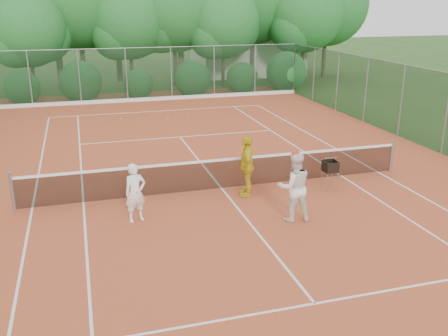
# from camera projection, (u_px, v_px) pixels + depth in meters

# --- Properties ---
(ground) EXTENTS (120.00, 120.00, 0.00)m
(ground) POSITION_uv_depth(u_px,v_px,m) (222.00, 189.00, 15.31)
(ground) COLOR #294A1A
(ground) RESTS_ON ground
(clay_court) EXTENTS (18.00, 36.00, 0.02)m
(clay_court) POSITION_uv_depth(u_px,v_px,m) (222.00, 189.00, 15.31)
(clay_court) COLOR #B64F2A
(clay_court) RESTS_ON ground
(club_building) EXTENTS (8.00, 5.00, 3.00)m
(club_building) POSITION_uv_depth(u_px,v_px,m) (247.00, 55.00, 39.08)
(club_building) COLOR beige
(club_building) RESTS_ON ground
(tennis_net) EXTENTS (11.97, 0.10, 1.10)m
(tennis_net) POSITION_uv_depth(u_px,v_px,m) (222.00, 173.00, 15.14)
(tennis_net) COLOR gray
(tennis_net) RESTS_ON clay_court
(player_white) EXTENTS (0.64, 0.50, 1.55)m
(player_white) POSITION_uv_depth(u_px,v_px,m) (135.00, 193.00, 12.86)
(player_white) COLOR white
(player_white) RESTS_ON clay_court
(player_center_grp) EXTENTS (0.96, 0.78, 1.87)m
(player_center_grp) POSITION_uv_depth(u_px,v_px,m) (294.00, 187.00, 12.85)
(player_center_grp) COLOR white
(player_center_grp) RESTS_ON clay_court
(player_yellow) EXTENTS (0.70, 1.15, 1.83)m
(player_yellow) POSITION_uv_depth(u_px,v_px,m) (247.00, 166.00, 14.52)
(player_yellow) COLOR gold
(player_yellow) RESTS_ON clay_court
(ball_hopper) EXTENTS (0.39, 0.39, 0.89)m
(ball_hopper) POSITION_uv_depth(u_px,v_px,m) (330.00, 167.00, 15.07)
(ball_hopper) COLOR gray
(ball_hopper) RESTS_ON clay_court
(stray_ball_a) EXTENTS (0.07, 0.07, 0.07)m
(stray_ball_a) POSITION_uv_depth(u_px,v_px,m) (187.00, 114.00, 25.29)
(stray_ball_a) COLOR #BDDE33
(stray_ball_a) RESTS_ON clay_court
(stray_ball_b) EXTENTS (0.07, 0.07, 0.07)m
(stray_ball_b) POSITION_uv_depth(u_px,v_px,m) (120.00, 119.00, 24.24)
(stray_ball_b) COLOR #C4D732
(stray_ball_b) RESTS_ON clay_court
(stray_ball_c) EXTENTS (0.07, 0.07, 0.07)m
(stray_ball_c) POSITION_uv_depth(u_px,v_px,m) (168.00, 118.00, 24.48)
(stray_ball_c) COLOR #DCED37
(stray_ball_c) RESTS_ON clay_court
(court_markings) EXTENTS (11.03, 23.83, 0.01)m
(court_markings) POSITION_uv_depth(u_px,v_px,m) (222.00, 189.00, 15.31)
(court_markings) COLOR white
(court_markings) RESTS_ON clay_court
(fence_back) EXTENTS (18.07, 0.07, 3.00)m
(fence_back) POSITION_uv_depth(u_px,v_px,m) (149.00, 74.00, 28.48)
(fence_back) COLOR #19381E
(fence_back) RESTS_ON clay_court
(tropical_treeline) EXTENTS (32.10, 8.49, 15.03)m
(tropical_treeline) POSITION_uv_depth(u_px,v_px,m) (157.00, 7.00, 32.47)
(tropical_treeline) COLOR brown
(tropical_treeline) RESTS_ON ground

